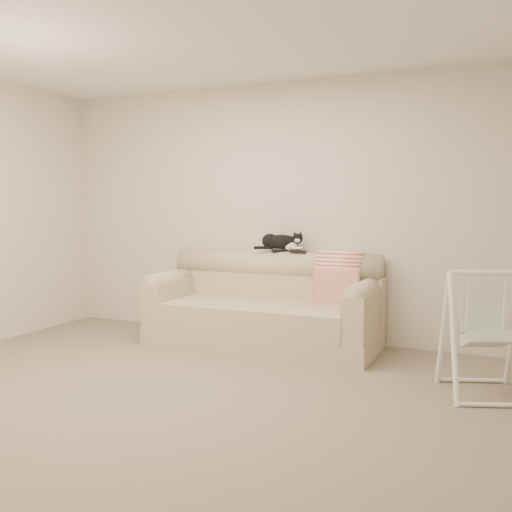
{
  "coord_description": "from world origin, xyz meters",
  "views": [
    {
      "loc": [
        2.14,
        -3.45,
        1.35
      ],
      "look_at": [
        0.06,
        1.27,
        0.9
      ],
      "focal_mm": 40.0,
      "sensor_mm": 36.0,
      "label": 1
    }
  ],
  "objects": [
    {
      "name": "baby_swing",
      "position": [
        2.02,
        0.87,
        0.45
      ],
      "size": [
        0.71,
        0.74,
        0.91
      ],
      "color": "white",
      "rests_on": "ground"
    },
    {
      "name": "tuxedo_cat",
      "position": [
        0.07,
        1.86,
        0.99
      ],
      "size": [
        0.5,
        0.25,
        0.2
      ],
      "color": "black",
      "rests_on": "sofa"
    },
    {
      "name": "throw_blanket",
      "position": [
        0.69,
        1.84,
        0.72
      ],
      "size": [
        0.44,
        0.38,
        0.58
      ],
      "color": "#DA3D32",
      "rests_on": "sofa"
    },
    {
      "name": "sofa",
      "position": [
        0.01,
        1.62,
        0.35
      ],
      "size": [
        2.2,
        0.93,
        0.9
      ],
      "color": "tan",
      "rests_on": "ground"
    },
    {
      "name": "remote_b",
      "position": [
        0.27,
        1.81,
        0.91
      ],
      "size": [
        0.17,
        0.06,
        0.02
      ],
      "color": "black",
      "rests_on": "sofa"
    },
    {
      "name": "room_shell",
      "position": [
        0.0,
        0.0,
        1.53
      ],
      "size": [
        5.04,
        4.04,
        2.6
      ],
      "color": "beige",
      "rests_on": "ground"
    },
    {
      "name": "remote_a",
      "position": [
        0.07,
        1.85,
        0.91
      ],
      "size": [
        0.18,
        0.14,
        0.03
      ],
      "color": "black",
      "rests_on": "sofa"
    },
    {
      "name": "ground_plane",
      "position": [
        0.0,
        0.0,
        0.0
      ],
      "size": [
        5.0,
        5.0,
        0.0
      ],
      "primitive_type": "plane",
      "color": "#7A6750",
      "rests_on": "ground"
    }
  ]
}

